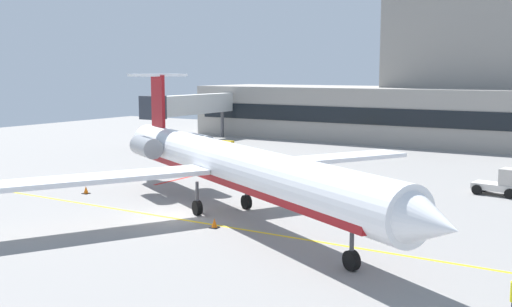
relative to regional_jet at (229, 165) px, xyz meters
The scene contains 9 objects.
ground 4.60m from the regional_jet, 139.61° to the right, with size 120.00×120.00×0.11m.
terminal_building 45.76m from the regional_jet, 85.87° to the left, with size 65.14×14.72×17.28m.
jet_bridge_west 38.95m from the regional_jet, 131.75° to the left, with size 2.40×16.17×5.89m.
regional_jet is the anchor object (origin of this frame).
baggage_tug 22.65m from the regional_jet, 125.17° to the left, with size 2.67×4.02×2.00m.
pushback_tractor 19.93m from the regional_jet, 49.01° to the left, with size 3.43×2.20×1.96m.
safety_cone_alpha 12.69m from the regional_jet, behind, with size 0.47×0.47×0.55m.
safety_cone_bravo 4.24m from the regional_jet, 70.80° to the right, with size 0.47×0.47×0.55m.
safety_cone_charlie 8.27m from the regional_jet, 66.13° to the left, with size 0.47×0.47×0.55m.
Camera 1 is at (23.15, -27.85, 8.70)m, focal length 43.02 mm.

